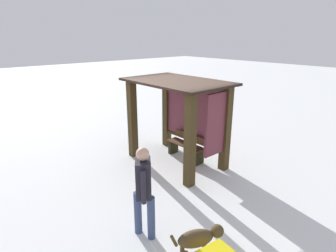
# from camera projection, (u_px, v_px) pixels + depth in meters

# --- Properties ---
(ground_plane) EXTENTS (60.00, 60.00, 0.00)m
(ground_plane) POSITION_uv_depth(u_px,v_px,m) (176.00, 162.00, 8.12)
(ground_plane) COLOR white
(bus_shelter) EXTENTS (2.85, 1.83, 2.36)m
(bus_shelter) POSITION_uv_depth(u_px,v_px,m) (184.00, 109.00, 7.68)
(bus_shelter) COLOR #3C2E16
(bus_shelter) RESTS_ON ground
(bench_left_inside) EXTENTS (1.27, 0.37, 0.74)m
(bench_left_inside) POSITION_uv_depth(u_px,v_px,m) (186.00, 147.00, 8.26)
(bench_left_inside) COLOR #52341E
(bench_left_inside) RESTS_ON ground
(person_walking) EXTENTS (0.53, 0.44, 1.74)m
(person_walking) POSITION_uv_depth(u_px,v_px,m) (144.00, 186.00, 4.83)
(person_walking) COLOR #23212B
(person_walking) RESTS_ON ground
(dog) EXTENTS (0.49, 0.82, 0.69)m
(dog) POSITION_uv_depth(u_px,v_px,m) (199.00, 240.00, 4.32)
(dog) COLOR #473923
(dog) RESTS_ON ground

